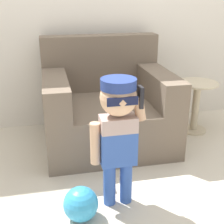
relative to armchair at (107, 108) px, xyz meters
name	(u,v)px	position (x,y,z in m)	size (l,w,h in m)	color
ground_plane	(141,152)	(0.25, -0.30, -0.33)	(10.00, 10.00, 0.00)	beige
armchair	(107,108)	(0.00, 0.00, 0.00)	(1.12, 0.95, 0.94)	#6B5B4C
person_child	(118,124)	(-0.11, -0.93, 0.25)	(0.35, 0.26, 0.86)	#3356AD
side_table	(196,102)	(0.90, 0.03, -0.02)	(0.39, 0.39, 0.51)	beige
toy_ball	(81,204)	(-0.37, -1.04, -0.22)	(0.22, 0.22, 0.22)	#3399D1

